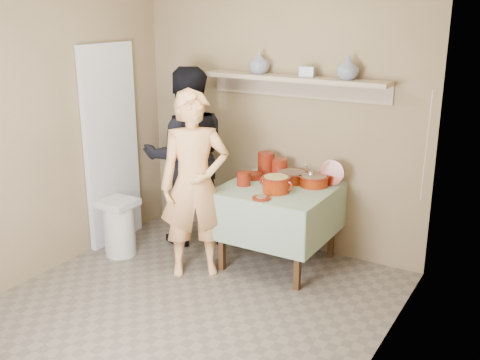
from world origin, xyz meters
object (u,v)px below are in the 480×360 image
Objects in this scene: serving_table at (279,199)px; person_cook at (195,185)px; person_helper at (187,157)px; trash_bin at (119,227)px; cazuela_rice at (276,183)px.

person_cook is at bearing -135.87° from serving_table.
trash_bin is (-0.37, -0.64, -0.61)m from person_helper.
trash_bin is at bearing -156.92° from serving_table.
person_helper reaches higher than person_cook.
person_helper is at bearing 60.22° from trash_bin.
cazuela_rice is at bearing 130.16° from person_helper.
person_cook is 0.76m from person_helper.
cazuela_rice is at bearing -73.36° from serving_table.
person_helper is at bearing 91.92° from person_cook.
cazuela_rice is (0.60, 0.39, 0.01)m from person_cook.
serving_table is (0.56, 0.54, -0.19)m from person_cook.
serving_table is at bearing 5.33° from person_cook.
trash_bin is (-0.86, -0.06, -0.55)m from person_cook.
serving_table is at bearing 23.08° from trash_bin.
person_cook is 1.02m from trash_bin.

